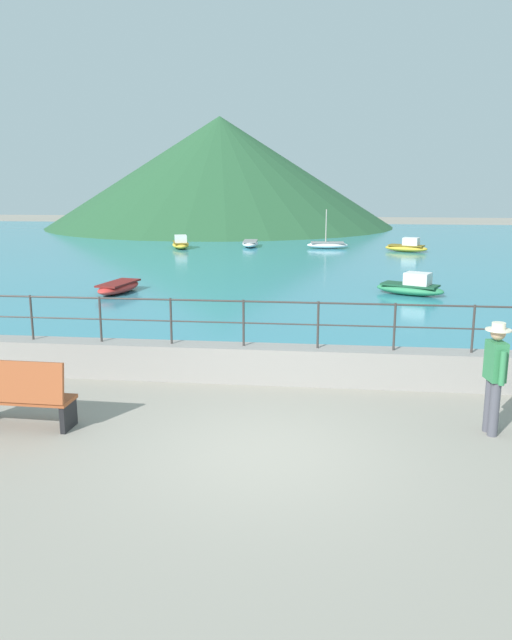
{
  "coord_description": "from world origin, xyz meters",
  "views": [
    {
      "loc": [
        0.86,
        -8.27,
        3.8
      ],
      "look_at": [
        -0.53,
        3.7,
        1.1
      ],
      "focal_mm": 34.99,
      "sensor_mm": 36.0,
      "label": 1
    }
  ],
  "objects_px": {
    "boat_6": "(327,245)",
    "boat_0": "(411,287)",
    "bench_main": "(16,394)",
    "boat_7": "(119,287)",
    "person_walking": "(495,372)",
    "boat_4": "(181,244)",
    "boat_3": "(407,247)",
    "boat_1": "(250,243)"
  },
  "relations": [
    {
      "from": "boat_1",
      "to": "boat_6",
      "type": "relative_size",
      "value": 1.0
    },
    {
      "from": "boat_4",
      "to": "boat_7",
      "type": "relative_size",
      "value": 1.02
    },
    {
      "from": "boat_6",
      "to": "boat_0",
      "type": "bearing_deg",
      "value": -78.81
    },
    {
      "from": "boat_3",
      "to": "boat_4",
      "type": "height_order",
      "value": "same"
    },
    {
      "from": "person_walking",
      "to": "boat_0",
      "type": "height_order",
      "value": "person_walking"
    },
    {
      "from": "boat_0",
      "to": "boat_1",
      "type": "height_order",
      "value": "boat_0"
    },
    {
      "from": "boat_4",
      "to": "boat_7",
      "type": "distance_m",
      "value": 14.28
    },
    {
      "from": "bench_main",
      "to": "boat_3",
      "type": "relative_size",
      "value": 0.69
    },
    {
      "from": "boat_3",
      "to": "boat_4",
      "type": "xyz_separation_m",
      "value": [
        -12.52,
        0.27,
        0.0
      ]
    },
    {
      "from": "person_walking",
      "to": "boat_6",
      "type": "relative_size",
      "value": 0.74
    },
    {
      "from": "boat_0",
      "to": "boat_7",
      "type": "xyz_separation_m",
      "value": [
        -9.88,
        -0.72,
        -0.07
      ]
    },
    {
      "from": "bench_main",
      "to": "boat_3",
      "type": "height_order",
      "value": "bench_main"
    },
    {
      "from": "boat_7",
      "to": "boat_1",
      "type": "bearing_deg",
      "value": 80.5
    },
    {
      "from": "boat_0",
      "to": "boat_7",
      "type": "bearing_deg",
      "value": -175.81
    },
    {
      "from": "boat_3",
      "to": "boat_7",
      "type": "xyz_separation_m",
      "value": [
        -11.3,
        -13.96,
        -0.07
      ]
    },
    {
      "from": "boat_0",
      "to": "boat_1",
      "type": "relative_size",
      "value": 1.05
    },
    {
      "from": "person_walking",
      "to": "boat_0",
      "type": "bearing_deg",
      "value": 88.76
    },
    {
      "from": "person_walking",
      "to": "boat_4",
      "type": "height_order",
      "value": "person_walking"
    },
    {
      "from": "boat_3",
      "to": "boat_6",
      "type": "distance_m",
      "value": 4.43
    },
    {
      "from": "boat_1",
      "to": "boat_4",
      "type": "relative_size",
      "value": 0.95
    },
    {
      "from": "boat_0",
      "to": "boat_6",
      "type": "xyz_separation_m",
      "value": [
        -2.85,
        14.41,
        -0.06
      ]
    },
    {
      "from": "boat_1",
      "to": "boat_7",
      "type": "distance_m",
      "value": 15.73
    },
    {
      "from": "person_walking",
      "to": "boat_1",
      "type": "relative_size",
      "value": 0.74
    },
    {
      "from": "boat_4",
      "to": "boat_3",
      "type": "bearing_deg",
      "value": -1.26
    },
    {
      "from": "bench_main",
      "to": "boat_7",
      "type": "relative_size",
      "value": 0.71
    },
    {
      "from": "boat_1",
      "to": "boat_6",
      "type": "bearing_deg",
      "value": -4.93
    },
    {
      "from": "person_walking",
      "to": "boat_7",
      "type": "relative_size",
      "value": 0.72
    },
    {
      "from": "bench_main",
      "to": "boat_4",
      "type": "distance_m",
      "value": 26.1
    },
    {
      "from": "boat_7",
      "to": "person_walking",
      "type": "bearing_deg",
      "value": -48.75
    },
    {
      "from": "boat_0",
      "to": "boat_1",
      "type": "xyz_separation_m",
      "value": [
        -7.29,
        14.79,
        -0.07
      ]
    },
    {
      "from": "boat_4",
      "to": "boat_0",
      "type": "bearing_deg",
      "value": -50.58
    },
    {
      "from": "boat_0",
      "to": "boat_7",
      "type": "height_order",
      "value": "boat_0"
    },
    {
      "from": "person_walking",
      "to": "boat_1",
      "type": "bearing_deg",
      "value": 104.87
    },
    {
      "from": "boat_4",
      "to": "boat_6",
      "type": "distance_m",
      "value": 8.3
    },
    {
      "from": "boat_0",
      "to": "boat_3",
      "type": "xyz_separation_m",
      "value": [
        1.42,
        13.23,
        0.0
      ]
    },
    {
      "from": "boat_4",
      "to": "person_walking",
      "type": "bearing_deg",
      "value": -66.72
    },
    {
      "from": "person_walking",
      "to": "boat_7",
      "type": "distance_m",
      "value": 14.62
    },
    {
      "from": "boat_0",
      "to": "boat_1",
      "type": "distance_m",
      "value": 16.49
    },
    {
      "from": "bench_main",
      "to": "person_walking",
      "type": "relative_size",
      "value": 0.98
    },
    {
      "from": "boat_1",
      "to": "boat_4",
      "type": "bearing_deg",
      "value": -161.4
    },
    {
      "from": "bench_main",
      "to": "boat_0",
      "type": "height_order",
      "value": "bench_main"
    },
    {
      "from": "boat_4",
      "to": "boat_6",
      "type": "height_order",
      "value": "boat_6"
    }
  ]
}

